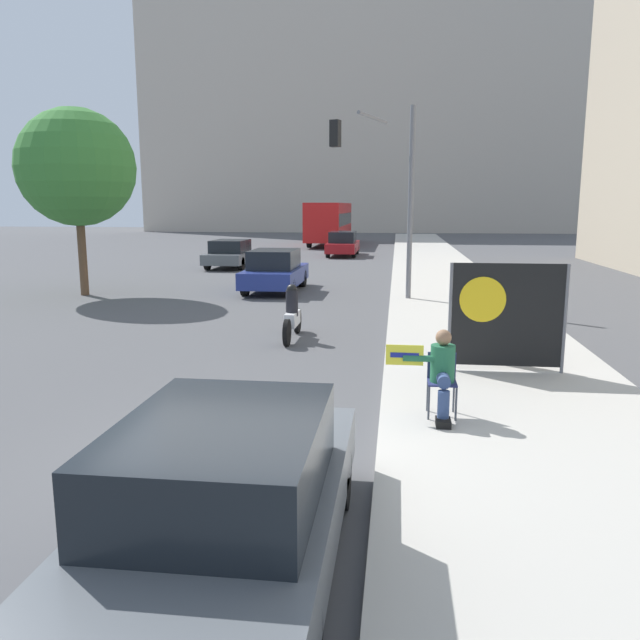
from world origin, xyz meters
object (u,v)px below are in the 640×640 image
object	(u,v)px
seated_protester	(441,371)
traffic_light_pole	(382,172)
car_on_road_midblock	(231,254)
car_on_road_distant	(343,244)
parked_car_curbside	(228,498)
car_on_road_nearest	(275,271)
jogger_on_sidewalk	(499,314)
protest_banner	(506,315)
motorcycle_on_road	(292,316)
city_bus_on_road	(330,221)
street_tree_near_curb	(77,168)

from	to	relation	value
seated_protester	traffic_light_pole	world-z (taller)	traffic_light_pole
car_on_road_midblock	car_on_road_distant	bearing A→B (deg)	58.29
parked_car_curbside	car_on_road_nearest	bearing A→B (deg)	99.86
jogger_on_sidewalk	car_on_road_nearest	bearing A→B (deg)	-32.53
protest_banner	car_on_road_nearest	size ratio (longest dim) A/B	0.47
parked_car_curbside	motorcycle_on_road	bearing A→B (deg)	96.35
seated_protester	traffic_light_pole	size ratio (longest dim) A/B	0.21
city_bus_on_road	motorcycle_on_road	xyz separation A→B (m)	(2.97, -35.62, -1.32)
car_on_road_midblock	jogger_on_sidewalk	bearing A→B (deg)	-61.44
car_on_road_midblock	protest_banner	bearing A→B (deg)	-62.21
street_tree_near_curb	parked_car_curbside	bearing A→B (deg)	-59.06
seated_protester	car_on_road_midblock	xyz separation A→B (m)	(-8.88, 21.94, -0.11)
jogger_on_sidewalk	city_bus_on_road	distance (m)	38.53
seated_protester	protest_banner	distance (m)	2.96
seated_protester	protest_banner	bearing A→B (deg)	52.17
parked_car_curbside	car_on_road_midblock	world-z (taller)	parked_car_curbside
jogger_on_sidewalk	motorcycle_on_road	distance (m)	4.85
jogger_on_sidewalk	car_on_road_midblock	distance (m)	21.24
protest_banner	street_tree_near_curb	distance (m)	15.92
seated_protester	traffic_light_pole	bearing A→B (deg)	83.83
street_tree_near_curb	seated_protester	bearing A→B (deg)	-46.01
motorcycle_on_road	street_tree_near_curb	bearing A→B (deg)	143.08
car_on_road_midblock	car_on_road_distant	world-z (taller)	car_on_road_distant
protest_banner	motorcycle_on_road	world-z (taller)	protest_banner
car_on_road_midblock	street_tree_near_curb	xyz separation A→B (m)	(-2.48, -10.17, 3.61)
traffic_light_pole	city_bus_on_road	xyz separation A→B (m)	(-4.83, 29.34, -2.23)
seated_protester	motorcycle_on_road	world-z (taller)	seated_protester
parked_car_curbside	street_tree_near_curb	xyz separation A→B (m)	(-9.39, 15.67, 3.59)
motorcycle_on_road	seated_protester	bearing A→B (deg)	-61.24
jogger_on_sidewalk	car_on_road_distant	world-z (taller)	jogger_on_sidewalk
jogger_on_sidewalk	seated_protester	bearing A→B (deg)	94.96
parked_car_curbside	street_tree_near_curb	size ratio (longest dim) A/B	0.67
protest_banner	parked_car_curbside	xyz separation A→B (m)	(-3.26, -6.53, -0.45)
protest_banner	city_bus_on_road	bearing A→B (deg)	100.71
traffic_light_pole	motorcycle_on_road	bearing A→B (deg)	-106.50
parked_car_curbside	street_tree_near_curb	bearing A→B (deg)	120.94
jogger_on_sidewalk	motorcycle_on_road	size ratio (longest dim) A/B	0.86
car_on_road_nearest	city_bus_on_road	xyz separation A→B (m)	(-0.98, 27.55, 1.13)
protest_banner	city_bus_on_road	distance (m)	39.17
protest_banner	parked_car_curbside	distance (m)	7.31
parked_car_curbside	city_bus_on_road	size ratio (longest dim) A/B	0.35
protest_banner	traffic_light_pole	size ratio (longest dim) A/B	0.34
car_on_road_nearest	car_on_road_distant	size ratio (longest dim) A/B	0.90
jogger_on_sidewalk	car_on_road_distant	xyz separation A→B (m)	(-5.23, 26.62, -0.32)
car_on_road_nearest	street_tree_near_curb	xyz separation A→B (m)	(-6.36, -1.80, 3.56)
car_on_road_distant	street_tree_near_curb	bearing A→B (deg)	-112.20
motorcycle_on_road	traffic_light_pole	bearing A→B (deg)	73.50
car_on_road_nearest	car_on_road_midblock	xyz separation A→B (m)	(-3.88, 8.37, -0.05)
car_on_road_nearest	protest_banner	bearing A→B (deg)	-60.06
city_bus_on_road	protest_banner	bearing A→B (deg)	-79.29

